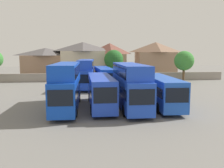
{
  "coord_description": "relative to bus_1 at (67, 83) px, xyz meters",
  "views": [
    {
      "loc": [
        -3.4,
        -25.79,
        5.99
      ],
      "look_at": [
        0.0,
        3.0,
        2.27
      ],
      "focal_mm": 38.21,
      "sensor_mm": 36.0,
      "label": 1
    }
  ],
  "objects": [
    {
      "name": "house_terrace_centre",
      "position": [
        1.69,
        34.4,
        1.69
      ],
      "size": [
        10.91,
        8.29,
        8.8
      ],
      "color": "beige",
      "rests_on": "ground"
    },
    {
      "name": "bus_5",
      "position": [
        2.22,
        15.43,
        -0.02
      ],
      "size": [
        3.1,
        10.39,
        4.93
      ],
      "rotation": [
        0.0,
        0.0,
        -1.64
      ],
      "color": "blue",
      "rests_on": "ground"
    },
    {
      "name": "bus_1",
      "position": [
        0.0,
        0.0,
        0.0
      ],
      "size": [
        2.74,
        11.49,
        4.96
      ],
      "rotation": [
        0.0,
        0.0,
        -1.6
      ],
      "color": "#1040BF",
      "rests_on": "ground"
    },
    {
      "name": "house_terrace_far_right",
      "position": [
        20.73,
        35.65,
        1.78
      ],
      "size": [
        10.39,
        6.59,
        8.96
      ],
      "color": "#9E7A60",
      "rests_on": "ground"
    },
    {
      "name": "tree_left_of_lot",
      "position": [
        8.64,
        28.15,
        1.82
      ],
      "size": [
        4.38,
        4.38,
        6.83
      ],
      "color": "brown",
      "rests_on": "ground"
    },
    {
      "name": "bus_4",
      "position": [
        10.55,
        0.12,
        -0.87
      ],
      "size": [
        3.02,
        11.15,
        3.36
      ],
      "rotation": [
        0.0,
        0.0,
        -1.62
      ],
      "color": "blue",
      "rests_on": "ground"
    },
    {
      "name": "tree_right_of_lot",
      "position": [
        23.42,
        23.65,
        1.62
      ],
      "size": [
        4.23,
        4.23,
        6.56
      ],
      "color": "brown",
      "rests_on": "ground"
    },
    {
      "name": "bus_7",
      "position": [
        9.22,
        15.37,
        -0.82
      ],
      "size": [
        3.16,
        11.02,
        3.47
      ],
      "rotation": [
        0.0,
        0.0,
        -1.64
      ],
      "color": "blue",
      "rests_on": "ground"
    },
    {
      "name": "house_terrace_right",
      "position": [
        8.49,
        35.45,
        1.62
      ],
      "size": [
        8.08,
        6.96,
        8.64
      ],
      "color": "#9E7A60",
      "rests_on": "ground"
    },
    {
      "name": "bus_3",
      "position": [
        6.87,
        -0.31,
        -0.05
      ],
      "size": [
        2.74,
        11.41,
        4.86
      ],
      "rotation": [
        0.0,
        0.0,
        -1.58
      ],
      "color": "blue",
      "rests_on": "ground"
    },
    {
      "name": "bus_6",
      "position": [
        5.34,
        15.74,
        -0.78
      ],
      "size": [
        3.0,
        12.04,
        3.52
      ],
      "rotation": [
        0.0,
        0.0,
        -1.52
      ],
      "color": "blue",
      "rests_on": "ground"
    },
    {
      "name": "depot_boundary_wall",
      "position": [
        5.27,
        25.65,
        -1.89
      ],
      "size": [
        56.0,
        0.5,
        1.8
      ],
      "primitive_type": "cube",
      "color": "gray",
      "rests_on": "ground"
    },
    {
      "name": "ground",
      "position": [
        5.27,
        17.94,
        -2.79
      ],
      "size": [
        140.0,
        140.0,
        0.0
      ],
      "primitive_type": "plane",
      "color": "slate"
    },
    {
      "name": "house_terrace_left",
      "position": [
        -7.49,
        35.08,
        0.96
      ],
      "size": [
        11.48,
        7.19,
        7.36
      ],
      "color": "#9E7A60",
      "rests_on": "ground"
    },
    {
      "name": "bus_2",
      "position": [
        3.67,
        0.26,
        -0.79
      ],
      "size": [
        2.58,
        10.91,
        3.51
      ],
      "rotation": [
        0.0,
        0.0,
        -1.56
      ],
      "color": "blue",
      "rests_on": "ground"
    }
  ]
}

